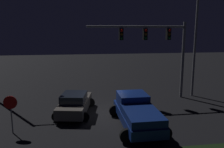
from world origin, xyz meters
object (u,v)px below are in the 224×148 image
at_px(pickup_truck, 136,110).
at_px(traffic_signal_gantry, 156,41).
at_px(street_lamp_right, 190,33).
at_px(stop_sign, 11,107).
at_px(car_sedan, 75,103).

xyz_separation_m(pickup_truck, traffic_signal_gantry, (2.99, 5.52, 3.90)).
distance_m(pickup_truck, street_lamp_right, 9.58).
bearing_deg(stop_sign, pickup_truck, 0.23).
relative_size(pickup_truck, stop_sign, 2.43).
height_order(pickup_truck, stop_sign, stop_sign).
distance_m(car_sedan, traffic_signal_gantry, 8.42).
xyz_separation_m(pickup_truck, car_sedan, (-3.78, 2.73, -0.26)).
bearing_deg(pickup_truck, traffic_signal_gantry, -29.01).
distance_m(traffic_signal_gantry, stop_sign, 12.15).
xyz_separation_m(traffic_signal_gantry, stop_sign, (-10.28, -5.55, -3.34)).
bearing_deg(pickup_truck, car_sedan, 53.60).
xyz_separation_m(pickup_truck, street_lamp_right, (6.04, 5.84, 4.61)).
xyz_separation_m(car_sedan, stop_sign, (-3.51, -2.76, 0.82)).
xyz_separation_m(pickup_truck, stop_sign, (-7.29, -0.03, 0.56)).
relative_size(pickup_truck, traffic_signal_gantry, 0.65).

